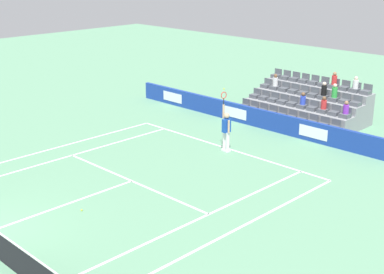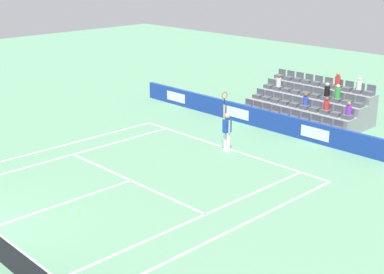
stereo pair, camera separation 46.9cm
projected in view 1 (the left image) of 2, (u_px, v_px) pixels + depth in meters
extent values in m
cube|color=white|center=(225.00, 148.00, 25.07)|extent=(10.97, 0.10, 0.01)
cube|color=white|center=(132.00, 181.00, 21.37)|extent=(8.23, 0.10, 0.01)
cube|color=white|center=(61.00, 206.00, 19.21)|extent=(0.10, 6.40, 0.01)
cube|color=white|center=(63.00, 158.00, 23.81)|extent=(0.10, 11.89, 0.01)
cube|color=white|center=(199.00, 219.00, 18.31)|extent=(0.10, 11.89, 0.01)
cube|color=white|center=(47.00, 150.00, 24.73)|extent=(0.10, 11.89, 0.01)
cube|color=white|center=(230.00, 232.00, 17.39)|extent=(0.10, 11.89, 0.01)
cube|color=white|center=(224.00, 148.00, 25.00)|extent=(0.10, 0.20, 0.01)
cube|color=#193899|center=(273.00, 122.00, 27.34)|extent=(19.21, 0.20, 0.96)
cube|color=white|center=(313.00, 133.00, 25.66)|extent=(1.54, 0.01, 0.54)
cube|color=white|center=(235.00, 113.00, 28.87)|extent=(1.54, 0.01, 0.54)
cube|color=white|center=(172.00, 97.00, 32.08)|extent=(1.54, 0.01, 0.54)
cylinder|color=white|center=(228.00, 142.00, 24.40)|extent=(0.16, 0.16, 0.90)
cylinder|color=white|center=(224.00, 141.00, 24.59)|extent=(0.16, 0.16, 0.90)
cube|color=white|center=(228.00, 151.00, 24.53)|extent=(0.16, 0.28, 0.08)
cube|color=white|center=(224.00, 150.00, 24.71)|extent=(0.16, 0.28, 0.08)
cube|color=#1947B2|center=(226.00, 126.00, 24.26)|extent=(0.27, 0.39, 0.60)
sphere|color=#D3A884|center=(227.00, 116.00, 24.11)|extent=(0.24, 0.24, 0.24)
cylinder|color=#D3A884|center=(223.00, 111.00, 24.23)|extent=(0.09, 0.09, 0.62)
cylinder|color=#D3A884|center=(229.00, 127.00, 24.06)|extent=(0.09, 0.09, 0.56)
cylinder|color=black|center=(224.00, 101.00, 24.09)|extent=(0.04, 0.04, 0.28)
torus|color=red|center=(224.00, 95.00, 24.00)|extent=(0.08, 0.31, 0.31)
sphere|color=#D1E533|center=(224.00, 89.00, 23.92)|extent=(0.07, 0.07, 0.07)
cube|color=gray|center=(285.00, 122.00, 28.15)|extent=(6.20, 0.95, 0.42)
cube|color=#545960|center=(334.00, 128.00, 26.18)|extent=(0.48, 0.44, 0.20)
cube|color=#545960|center=(336.00, 122.00, 26.24)|extent=(0.48, 0.04, 0.30)
cube|color=#545960|center=(323.00, 125.00, 26.60)|extent=(0.48, 0.44, 0.20)
cube|color=#545960|center=(325.00, 120.00, 26.65)|extent=(0.48, 0.04, 0.30)
cube|color=#545960|center=(312.00, 123.00, 27.01)|extent=(0.48, 0.44, 0.20)
cube|color=#545960|center=(314.00, 117.00, 27.07)|extent=(0.48, 0.04, 0.30)
cube|color=#545960|center=(301.00, 120.00, 27.43)|extent=(0.48, 0.44, 0.20)
cube|color=#545960|center=(304.00, 115.00, 27.48)|extent=(0.48, 0.04, 0.30)
cube|color=#545960|center=(291.00, 118.00, 27.84)|extent=(0.48, 0.44, 0.20)
cube|color=#545960|center=(293.00, 112.00, 27.90)|extent=(0.48, 0.04, 0.30)
cube|color=#545960|center=(281.00, 115.00, 28.26)|extent=(0.48, 0.44, 0.20)
cube|color=#545960|center=(283.00, 110.00, 28.31)|extent=(0.48, 0.04, 0.30)
cube|color=#545960|center=(271.00, 113.00, 28.67)|extent=(0.48, 0.44, 0.20)
cube|color=#545960|center=(274.00, 108.00, 28.73)|extent=(0.48, 0.04, 0.30)
cube|color=#545960|center=(262.00, 111.00, 29.09)|extent=(0.48, 0.44, 0.20)
cube|color=#545960|center=(264.00, 106.00, 29.14)|extent=(0.48, 0.04, 0.30)
cube|color=#545960|center=(253.00, 109.00, 29.50)|extent=(0.48, 0.44, 0.20)
cube|color=#545960|center=(255.00, 104.00, 29.56)|extent=(0.48, 0.04, 0.30)
cube|color=#545960|center=(244.00, 107.00, 29.91)|extent=(0.48, 0.44, 0.20)
cube|color=#545960|center=(246.00, 101.00, 29.97)|extent=(0.48, 0.04, 0.30)
cube|color=gray|center=(296.00, 115.00, 28.72)|extent=(6.20, 0.95, 0.84)
cube|color=#545960|center=(345.00, 116.00, 26.69)|extent=(0.48, 0.44, 0.20)
cube|color=#545960|center=(347.00, 110.00, 26.75)|extent=(0.48, 0.04, 0.30)
cube|color=#545960|center=(334.00, 113.00, 27.11)|extent=(0.48, 0.44, 0.20)
cube|color=#545960|center=(336.00, 108.00, 27.16)|extent=(0.48, 0.04, 0.30)
cube|color=#545960|center=(323.00, 111.00, 27.52)|extent=(0.48, 0.44, 0.20)
cube|color=#545960|center=(325.00, 105.00, 27.58)|extent=(0.48, 0.04, 0.30)
cube|color=#545960|center=(312.00, 109.00, 27.94)|extent=(0.48, 0.44, 0.20)
cube|color=#545960|center=(315.00, 103.00, 27.99)|extent=(0.48, 0.04, 0.30)
cube|color=#545960|center=(302.00, 106.00, 28.35)|extent=(0.48, 0.44, 0.20)
cube|color=#545960|center=(304.00, 101.00, 28.41)|extent=(0.48, 0.04, 0.30)
cube|color=#545960|center=(292.00, 104.00, 28.76)|extent=(0.48, 0.44, 0.20)
cube|color=#545960|center=(294.00, 99.00, 28.82)|extent=(0.48, 0.04, 0.30)
cube|color=#545960|center=(282.00, 102.00, 29.18)|extent=(0.48, 0.44, 0.20)
cube|color=#545960|center=(285.00, 97.00, 29.24)|extent=(0.48, 0.04, 0.30)
cube|color=#545960|center=(273.00, 100.00, 29.59)|extent=(0.48, 0.44, 0.20)
cube|color=#545960|center=(275.00, 95.00, 29.65)|extent=(0.48, 0.04, 0.30)
cube|color=#545960|center=(264.00, 98.00, 30.01)|extent=(0.48, 0.44, 0.20)
cube|color=#545960|center=(266.00, 93.00, 30.06)|extent=(0.48, 0.04, 0.30)
cube|color=#545960|center=(255.00, 96.00, 30.42)|extent=(0.48, 0.44, 0.20)
cube|color=#545960|center=(257.00, 91.00, 30.48)|extent=(0.48, 0.04, 0.30)
cube|color=gray|center=(307.00, 108.00, 29.30)|extent=(6.20, 0.95, 1.26)
cube|color=#545960|center=(355.00, 104.00, 27.20)|extent=(0.48, 0.44, 0.20)
cube|color=#545960|center=(358.00, 98.00, 27.26)|extent=(0.48, 0.04, 0.30)
cube|color=#545960|center=(344.00, 102.00, 27.61)|extent=(0.48, 0.44, 0.20)
cube|color=#545960|center=(347.00, 96.00, 27.67)|extent=(0.48, 0.04, 0.30)
cube|color=#545960|center=(333.00, 99.00, 28.03)|extent=(0.48, 0.44, 0.20)
cube|color=#545960|center=(336.00, 94.00, 28.09)|extent=(0.48, 0.04, 0.30)
cube|color=#545960|center=(323.00, 97.00, 28.44)|extent=(0.48, 0.44, 0.20)
cube|color=#545960|center=(325.00, 92.00, 28.50)|extent=(0.48, 0.04, 0.30)
cube|color=#545960|center=(313.00, 95.00, 28.86)|extent=(0.48, 0.44, 0.20)
cube|color=#545960|center=(315.00, 90.00, 28.91)|extent=(0.48, 0.04, 0.30)
cube|color=#545960|center=(303.00, 93.00, 29.27)|extent=(0.48, 0.44, 0.20)
cube|color=#545960|center=(305.00, 88.00, 29.33)|extent=(0.48, 0.04, 0.30)
cube|color=#545960|center=(293.00, 91.00, 29.69)|extent=(0.48, 0.44, 0.20)
cube|color=#545960|center=(295.00, 86.00, 29.74)|extent=(0.48, 0.04, 0.30)
cube|color=#545960|center=(284.00, 90.00, 30.10)|extent=(0.48, 0.44, 0.20)
cube|color=#545960|center=(286.00, 84.00, 30.16)|extent=(0.48, 0.04, 0.30)
cube|color=#545960|center=(275.00, 88.00, 30.52)|extent=(0.48, 0.44, 0.20)
cube|color=#545960|center=(277.00, 83.00, 30.57)|extent=(0.48, 0.04, 0.30)
cube|color=#545960|center=(266.00, 86.00, 30.93)|extent=(0.48, 0.44, 0.20)
cube|color=#545960|center=(268.00, 81.00, 30.99)|extent=(0.48, 0.04, 0.30)
cube|color=gray|center=(317.00, 101.00, 29.87)|extent=(6.20, 0.95, 1.68)
cube|color=#545960|center=(366.00, 92.00, 27.71)|extent=(0.48, 0.44, 0.20)
cube|color=#545960|center=(368.00, 87.00, 27.76)|extent=(0.48, 0.04, 0.30)
cube|color=#545960|center=(355.00, 90.00, 28.12)|extent=(0.48, 0.44, 0.20)
cube|color=#545960|center=(357.00, 85.00, 28.18)|extent=(0.48, 0.04, 0.30)
cube|color=#545960|center=(344.00, 88.00, 28.54)|extent=(0.48, 0.44, 0.20)
cube|color=#545960|center=(346.00, 83.00, 28.59)|extent=(0.48, 0.04, 0.30)
cube|color=#545960|center=(333.00, 86.00, 28.95)|extent=(0.48, 0.44, 0.20)
cube|color=#545960|center=(336.00, 81.00, 29.01)|extent=(0.48, 0.04, 0.30)
cube|color=#545960|center=(323.00, 85.00, 29.37)|extent=(0.48, 0.44, 0.20)
cube|color=#545960|center=(325.00, 79.00, 29.42)|extent=(0.48, 0.04, 0.30)
cube|color=#545960|center=(313.00, 83.00, 29.78)|extent=(0.48, 0.44, 0.20)
cube|color=#545960|center=(316.00, 78.00, 29.84)|extent=(0.48, 0.04, 0.30)
cube|color=#545960|center=(304.00, 81.00, 30.20)|extent=(0.48, 0.44, 0.20)
cube|color=#545960|center=(306.00, 76.00, 30.25)|extent=(0.48, 0.04, 0.30)
cube|color=#545960|center=(294.00, 79.00, 30.61)|extent=(0.48, 0.44, 0.20)
cube|color=#545960|center=(296.00, 74.00, 30.67)|extent=(0.48, 0.04, 0.30)
cube|color=#545960|center=(285.00, 78.00, 31.02)|extent=(0.48, 0.44, 0.20)
cube|color=#545960|center=(287.00, 73.00, 31.08)|extent=(0.48, 0.04, 0.30)
cube|color=#545960|center=(276.00, 76.00, 31.44)|extent=(0.48, 0.44, 0.20)
cube|color=#545960|center=(278.00, 71.00, 31.50)|extent=(0.48, 0.04, 0.30)
cylinder|color=green|center=(335.00, 92.00, 27.95)|extent=(0.28, 0.28, 0.52)
sphere|color=beige|center=(335.00, 85.00, 27.84)|extent=(0.20, 0.20, 0.20)
cylinder|color=black|center=(324.00, 91.00, 28.37)|extent=(0.28, 0.28, 0.51)
sphere|color=beige|center=(324.00, 84.00, 28.26)|extent=(0.20, 0.20, 0.20)
cylinder|color=red|center=(324.00, 105.00, 27.45)|extent=(0.28, 0.28, 0.44)
sphere|color=brown|center=(324.00, 98.00, 27.35)|extent=(0.20, 0.20, 0.20)
cylinder|color=blue|center=(303.00, 100.00, 28.28)|extent=(0.28, 0.28, 0.44)
sphere|color=brown|center=(303.00, 94.00, 28.18)|extent=(0.20, 0.20, 0.20)
cylinder|color=white|center=(356.00, 84.00, 28.06)|extent=(0.28, 0.28, 0.42)
sphere|color=beige|center=(356.00, 78.00, 27.96)|extent=(0.20, 0.20, 0.20)
cylinder|color=red|center=(334.00, 80.00, 28.88)|extent=(0.28, 0.28, 0.48)
sphere|color=#9E7251|center=(335.00, 74.00, 28.77)|extent=(0.20, 0.20, 0.20)
cylinder|color=purple|center=(346.00, 109.00, 26.63)|extent=(0.28, 0.28, 0.44)
sphere|color=#9E7251|center=(347.00, 103.00, 26.52)|extent=(0.20, 0.20, 0.20)
cylinder|color=white|center=(275.00, 82.00, 30.44)|extent=(0.28, 0.28, 0.47)
sphere|color=brown|center=(276.00, 76.00, 30.34)|extent=(0.20, 0.20, 0.20)
sphere|color=#D1E533|center=(82.00, 210.00, 18.85)|extent=(0.07, 0.07, 0.07)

